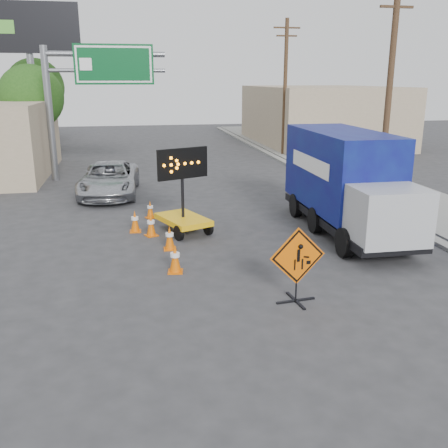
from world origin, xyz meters
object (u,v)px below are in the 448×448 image
object	(u,v)px
pickup_truck	(109,179)
arrow_board	(183,214)
box_truck	(346,188)
construction_sign	(297,263)

from	to	relation	value
pickup_truck	arrow_board	bearing A→B (deg)	-63.35
arrow_board	box_truck	size ratio (longest dim) A/B	0.41
construction_sign	pickup_truck	distance (m)	13.48
arrow_board	box_truck	distance (m)	5.71
construction_sign	box_truck	bearing A→B (deg)	49.74
arrow_board	pickup_truck	size ratio (longest dim) A/B	0.55
construction_sign	pickup_truck	xyz separation A→B (m)	(-4.72, 12.63, -0.23)
construction_sign	arrow_board	world-z (taller)	arrow_board
construction_sign	pickup_truck	bearing A→B (deg)	104.14
construction_sign	arrow_board	xyz separation A→B (m)	(-2.04, 6.17, -0.32)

